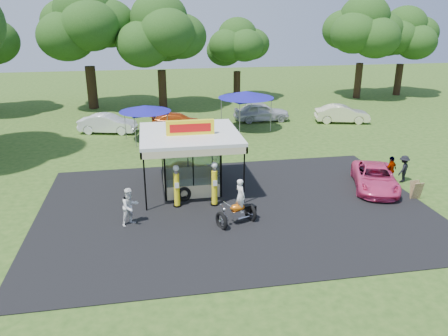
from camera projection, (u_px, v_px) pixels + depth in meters
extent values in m
plane|color=#284A17|center=(243.00, 226.00, 20.89)|extent=(120.00, 120.00, 0.00)
cube|color=black|center=(235.00, 208.00, 22.74)|extent=(20.00, 14.00, 0.04)
cube|color=white|center=(191.00, 188.00, 25.18)|extent=(3.00, 3.00, 0.06)
cube|color=white|center=(189.00, 134.00, 24.07)|extent=(5.40, 5.40, 0.18)
cube|color=yellow|center=(190.00, 127.00, 23.44)|extent=(2.60, 0.25, 0.80)
cube|color=red|center=(190.00, 128.00, 23.32)|extent=(2.21, 0.02, 0.45)
cylinder|color=black|center=(145.00, 182.00, 21.87)|extent=(0.08, 0.08, 3.20)
cylinder|color=black|center=(244.00, 176.00, 22.71)|extent=(0.08, 0.08, 3.20)
cylinder|color=black|center=(177.00, 206.00, 22.89)|extent=(0.43, 0.43, 0.10)
cylinder|color=yellow|center=(177.00, 189.00, 22.57)|extent=(0.29, 0.29, 1.76)
cylinder|color=silver|center=(176.00, 172.00, 22.24)|extent=(0.20, 0.20, 0.20)
sphere|color=white|center=(176.00, 168.00, 22.17)|extent=(0.31, 0.31, 0.31)
cube|color=white|center=(177.00, 185.00, 22.31)|extent=(0.22, 0.02, 0.29)
cylinder|color=black|center=(215.00, 204.00, 23.05)|extent=(0.45, 0.45, 0.10)
cylinder|color=yellow|center=(214.00, 187.00, 22.72)|extent=(0.31, 0.31, 1.84)
cylinder|color=silver|center=(214.00, 169.00, 22.37)|extent=(0.20, 0.20, 0.20)
sphere|color=white|center=(214.00, 165.00, 22.30)|extent=(0.33, 0.33, 0.33)
cube|color=white|center=(215.00, 183.00, 22.45)|extent=(0.23, 0.02, 0.31)
torus|color=black|center=(222.00, 221.00, 20.50)|extent=(0.52, 0.93, 0.93)
torus|color=black|center=(250.00, 213.00, 21.34)|extent=(0.52, 0.93, 0.93)
cube|color=silver|center=(237.00, 213.00, 20.89)|extent=(0.68, 0.52, 0.33)
ellipsoid|color=#C95D0E|center=(237.00, 207.00, 20.78)|extent=(0.71, 0.40, 0.33)
cube|color=black|center=(244.00, 207.00, 21.00)|extent=(0.67, 0.50, 0.11)
cube|color=black|center=(251.00, 208.00, 21.27)|extent=(0.50, 0.50, 0.31)
cylinder|color=silver|center=(225.00, 213.00, 20.45)|extent=(0.48, 0.25, 0.99)
cylinder|color=silver|center=(228.00, 204.00, 20.40)|extent=(0.30, 0.64, 0.06)
sphere|color=silver|center=(224.00, 209.00, 20.38)|extent=(0.18, 0.18, 0.18)
imported|color=white|center=(240.00, 196.00, 20.67)|extent=(0.60, 0.71, 1.67)
torus|color=black|center=(184.00, 194.00, 23.46)|extent=(0.86, 0.56, 0.82)
torus|color=black|center=(181.00, 193.00, 23.59)|extent=(0.88, 0.65, 0.82)
cube|color=#593819|center=(417.00, 191.00, 23.56)|extent=(0.57, 0.27, 1.01)
cube|color=#593819|center=(415.00, 189.00, 23.78)|extent=(0.57, 0.27, 1.01)
imported|color=yellow|center=(187.00, 168.00, 27.07)|extent=(2.82, 1.13, 0.96)
imported|color=#E73E78|center=(375.00, 178.00, 25.00)|extent=(3.77, 5.34, 1.35)
imported|color=white|center=(130.00, 207.00, 20.68)|extent=(1.16, 1.12, 1.88)
imported|color=black|center=(403.00, 169.00, 25.96)|extent=(1.21, 1.13, 1.64)
imported|color=gray|center=(391.00, 170.00, 25.59)|extent=(1.09, 0.85, 1.73)
imported|color=white|center=(108.00, 124.00, 36.45)|extent=(5.01, 2.76, 1.57)
imported|color=#B6400E|center=(178.00, 121.00, 37.79)|extent=(4.90, 2.89, 1.33)
imported|color=silver|center=(261.00, 112.00, 40.30)|extent=(5.10, 2.09, 1.73)
imported|color=#F0EEB7|center=(342.00, 114.00, 39.79)|extent=(5.09, 2.75, 1.59)
cylinder|color=gray|center=(130.00, 123.00, 35.18)|extent=(0.06, 0.06, 2.23)
cylinder|color=gray|center=(162.00, 122.00, 35.60)|extent=(0.06, 0.06, 2.23)
cylinder|color=gray|center=(129.00, 132.00, 32.79)|extent=(0.06, 0.06, 2.23)
cylinder|color=gray|center=(164.00, 130.00, 33.21)|extent=(0.06, 0.06, 2.23)
cube|color=#17158E|center=(145.00, 112.00, 33.80)|extent=(2.79, 2.79, 0.11)
cone|color=#17158E|center=(145.00, 108.00, 33.70)|extent=(4.01, 4.01, 0.46)
cylinder|color=gray|center=(225.00, 111.00, 38.54)|extent=(0.07, 0.07, 2.62)
cylinder|color=gray|center=(259.00, 110.00, 39.05)|extent=(0.07, 0.07, 2.62)
cylinder|color=gray|center=(231.00, 119.00, 35.69)|extent=(0.07, 0.07, 2.62)
cylinder|color=gray|center=(268.00, 118.00, 36.20)|extent=(0.07, 0.07, 2.62)
cube|color=#17158E|center=(246.00, 98.00, 36.90)|extent=(3.28, 3.28, 0.13)
cone|color=#17158E|center=(246.00, 94.00, 36.78)|extent=(4.72, 4.72, 0.55)
cylinder|color=black|center=(92.00, 88.00, 45.17)|extent=(1.02, 1.02, 4.33)
ellipsoid|color=#1E4213|center=(86.00, 32.00, 43.29)|extent=(10.04, 10.04, 8.61)
cylinder|color=black|center=(163.00, 90.00, 45.07)|extent=(0.85, 0.85, 3.96)
ellipsoid|color=#1E4213|center=(160.00, 38.00, 43.31)|extent=(9.51, 9.51, 8.15)
cylinder|color=black|center=(237.00, 85.00, 50.01)|extent=(0.79, 0.79, 3.17)
ellipsoid|color=#1E4213|center=(237.00, 49.00, 48.62)|extent=(7.41, 7.41, 6.35)
cylinder|color=black|center=(358.00, 81.00, 50.58)|extent=(0.80, 0.80, 4.01)
ellipsoid|color=#1E4213|center=(363.00, 35.00, 48.83)|extent=(9.36, 9.36, 8.02)
cylinder|color=black|center=(398.00, 80.00, 52.48)|extent=(0.83, 0.83, 3.68)
ellipsoid|color=#1E4213|center=(404.00, 40.00, 50.91)|extent=(8.31, 8.31, 7.12)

